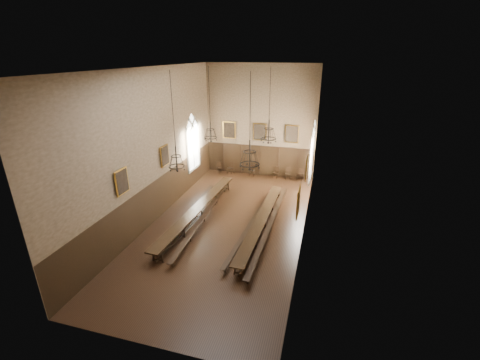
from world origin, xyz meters
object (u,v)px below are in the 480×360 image
at_px(bench_left_inner, 204,217).
at_px(table_right, 262,223).
at_px(chandelier_back_right, 269,134).
at_px(chair_1, 230,170).
at_px(bench_right_inner, 251,226).
at_px(chandelier_front_left, 176,160).
at_px(chair_7, 300,177).
at_px(bench_right_outer, 270,225).
at_px(chair_3, 252,172).
at_px(table_left, 199,213).
at_px(chair_6, 288,176).
at_px(chandelier_front_right, 250,159).
at_px(chair_5, 276,174).
at_px(chandelier_back_left, 211,133).
at_px(bench_left_outer, 189,215).
at_px(chair_0, 219,169).

bearing_deg(bench_left_inner, table_right, 0.86).
height_order(table_right, chandelier_back_right, chandelier_back_right).
relative_size(chair_1, chandelier_back_right, 0.24).
xyz_separation_m(bench_right_inner, chandelier_front_left, (-3.21, -2.42, 4.54)).
xyz_separation_m(chair_7, chandelier_front_left, (-5.24, -11.18, 4.49)).
bearing_deg(bench_right_outer, chandelier_back_right, 106.71).
bearing_deg(chair_3, table_left, -99.62).
bearing_deg(chair_6, chair_7, -11.50).
bearing_deg(bench_right_inner, chandelier_front_right, -78.68).
height_order(table_left, chair_1, chair_1).
bearing_deg(chair_5, chair_1, -164.50).
bearing_deg(chandelier_back_left, bench_left_outer, -103.00).
relative_size(bench_right_outer, chandelier_back_right, 2.51).
bearing_deg(chair_1, bench_right_inner, -53.50).
xyz_separation_m(chandelier_back_right, chandelier_front_left, (-3.64, -4.93, -0.38)).
xyz_separation_m(table_left, chair_7, (5.50, 8.27, -0.11)).
xyz_separation_m(table_left, chair_0, (-1.49, 8.29, -0.14)).
relative_size(bench_right_inner, chair_7, 9.01).
bearing_deg(chandelier_front_left, chandelier_back_left, 92.53).
bearing_deg(chandelier_front_left, chandelier_front_right, -1.01).
height_order(chair_5, chandelier_front_left, chandelier_front_left).
bearing_deg(chandelier_front_left, bench_right_outer, 32.14).
bearing_deg(table_right, chair_7, 80.39).
distance_m(table_right, chair_6, 8.51).
height_order(chair_1, chandelier_front_left, chandelier_front_left).
xyz_separation_m(bench_left_outer, chandelier_front_right, (4.57, -2.81, 4.95)).
relative_size(table_right, chandelier_back_left, 2.16).
bearing_deg(bench_left_outer, table_left, 14.87).
bearing_deg(bench_left_outer, chandelier_back_right, 25.81).
xyz_separation_m(chair_1, chair_7, (5.94, 0.00, -0.01)).
distance_m(table_left, chandelier_back_right, 6.48).
xyz_separation_m(bench_left_inner, chair_6, (4.01, 8.55, 0.00)).
height_order(chair_0, chair_5, chair_5).
bearing_deg(bench_left_outer, chandelier_front_left, -72.49).
bearing_deg(chair_5, chandelier_front_left, -90.94).
relative_size(chair_3, chair_7, 0.95).
height_order(chair_1, chair_7, chair_1).
bearing_deg(table_left, bench_right_inner, -8.00).
bearing_deg(chair_6, chandelier_back_left, -138.71).
xyz_separation_m(table_right, chandelier_front_left, (-3.80, -2.69, 4.41)).
relative_size(chair_1, chair_7, 1.03).
height_order(chair_0, chandelier_back_right, chandelier_back_right).
bearing_deg(chair_3, chair_0, 179.55).
bearing_deg(chair_1, bench_left_outer, -78.69).
bearing_deg(chair_1, chandelier_back_right, -42.75).
distance_m(chair_3, chair_7, 4.04).
xyz_separation_m(table_left, bench_left_outer, (-0.61, -0.16, -0.15)).
bearing_deg(bench_left_inner, chandelier_back_left, 99.39).
relative_size(chair_3, chandelier_front_left, 0.20).
distance_m(chair_1, chair_7, 5.94).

